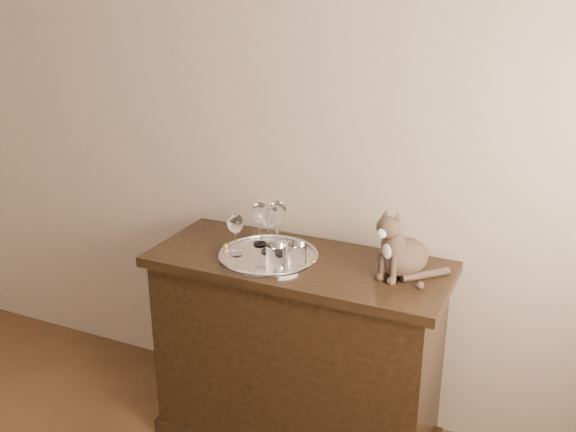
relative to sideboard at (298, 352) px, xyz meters
name	(u,v)px	position (x,y,z in m)	size (l,w,h in m)	color
wall_back	(204,109)	(-0.60, 0.31, 0.93)	(4.00, 0.10, 2.70)	#C0A690
sideboard	(298,352)	(0.00, 0.00, 0.00)	(1.20, 0.50, 0.85)	black
tray	(268,257)	(-0.12, -0.03, 0.43)	(0.40, 0.40, 0.01)	white
wine_glass_a	(260,224)	(-0.20, 0.06, 0.53)	(0.07, 0.07, 0.18)	silver
wine_glass_b	(277,223)	(-0.13, 0.08, 0.53)	(0.07, 0.07, 0.19)	silver
wine_glass_c	(236,234)	(-0.24, -0.07, 0.52)	(0.07, 0.07, 0.17)	white
wine_glass_d	(269,228)	(-0.13, 0.01, 0.54)	(0.08, 0.08, 0.21)	silver
tumbler_a	(276,256)	(-0.05, -0.11, 0.48)	(0.08, 0.08, 0.09)	white
tumbler_c	(297,254)	(0.02, -0.05, 0.47)	(0.07, 0.07, 0.08)	white
cat	(404,240)	(0.41, 0.05, 0.56)	(0.27, 0.25, 0.27)	#4D402E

